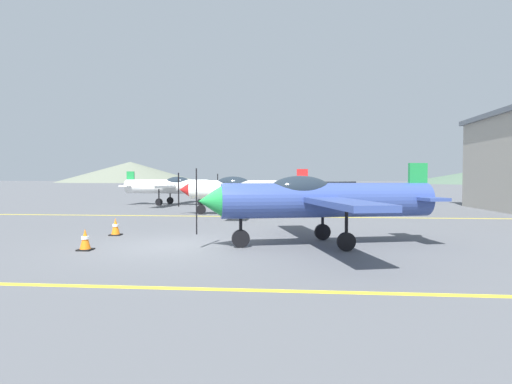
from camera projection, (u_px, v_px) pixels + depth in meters
ground_plane at (177, 246)px, 11.75m from camera, size 400.00×400.00×0.00m
apron_line_near at (109, 287)px, 7.38m from camera, size 80.00×0.16×0.01m
apron_line_far at (227, 216)px, 20.67m from camera, size 80.00×0.16×0.01m
airplane_near at (319, 199)px, 11.82m from camera, size 7.02×7.97×2.40m
airplane_mid at (243, 189)px, 21.49m from camera, size 6.93×7.99×2.40m
airplane_far at (171, 186)px, 29.29m from camera, size 6.98×8.02×2.40m
car_sedan at (339, 191)px, 34.42m from camera, size 4.20×4.41×1.62m
traffic_cone_front at (116, 227)px, 13.93m from camera, size 0.36×0.36×0.59m
traffic_cone_side at (85, 240)px, 11.08m from camera, size 0.36×0.36×0.59m
hill_left at (130, 172)px, 166.70m from camera, size 56.83×56.83×8.25m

